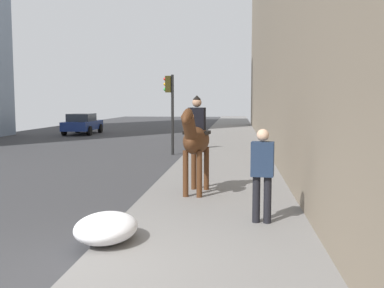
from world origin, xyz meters
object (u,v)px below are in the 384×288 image
at_px(car_near_lane, 83,123).
at_px(traffic_light_near_curb, 170,101).
at_px(mounted_horse_near, 196,139).
at_px(pedestrian_greeting, 262,169).

xyz_separation_m(car_near_lane, traffic_light_near_curb, (-11.31, -7.87, 1.57)).
bearing_deg(car_near_lane, mounted_horse_near, -156.21).
bearing_deg(pedestrian_greeting, traffic_light_near_curb, 24.20).
relative_size(pedestrian_greeting, traffic_light_near_curb, 0.50).
distance_m(mounted_horse_near, traffic_light_near_curb, 8.83).
relative_size(pedestrian_greeting, car_near_lane, 0.37).
xyz_separation_m(mounted_horse_near, traffic_light_near_curb, (8.59, 1.88, 0.89)).
bearing_deg(pedestrian_greeting, car_near_lane, 34.09).
height_order(pedestrian_greeting, car_near_lane, pedestrian_greeting).
relative_size(mounted_horse_near, pedestrian_greeting, 1.37).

